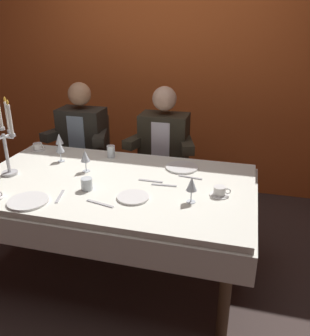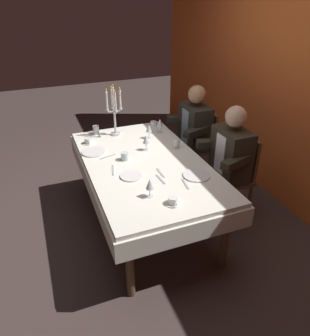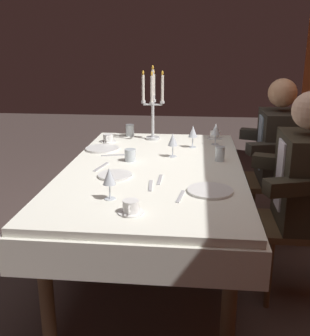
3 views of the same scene
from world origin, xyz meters
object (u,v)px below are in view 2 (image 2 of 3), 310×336
water_tumbler_0 (177,144)px  coffee_cup_0 (154,124)px  wine_glass_1 (150,184)px  seated_diner_0 (195,126)px  wine_glass_3 (149,128)px  water_tumbler_1 (96,130)px  dining_table (145,172)px  dinner_plate_1 (196,175)px  coffee_cup_2 (88,141)px  dinner_plate_0 (94,152)px  seated_diner_1 (232,154)px  dinner_plate_2 (131,176)px  wine_glass_0 (160,123)px  candelabra (114,112)px  coffee_cup_1 (173,201)px  water_tumbler_2 (125,156)px  wine_glass_2 (146,140)px

water_tumbler_0 → coffee_cup_0: water_tumbler_0 is taller
wine_glass_1 → seated_diner_0: (-1.21, 1.05, -0.12)m
wine_glass_3 → coffee_cup_0: bearing=150.5°
wine_glass_3 → water_tumbler_1: wine_glass_3 is taller
dining_table → dinner_plate_1: dinner_plate_1 is taller
water_tumbler_0 → seated_diner_0: seated_diner_0 is taller
seated_diner_0 → coffee_cup_2: bearing=-89.1°
coffee_cup_2 → dining_table: bearing=34.4°
dinner_plate_0 → dinner_plate_1: (0.80, 0.76, 0.00)m
coffee_cup_2 → seated_diner_1: size_ratio=0.11×
dinner_plate_2 → wine_glass_0: 1.04m
candelabra → wine_glass_3: bearing=54.4°
dinner_plate_0 → seated_diner_0: seated_diner_0 is taller
dinner_plate_0 → wine_glass_3: bearing=101.5°
candelabra → coffee_cup_1: 1.50m
wine_glass_0 → water_tumbler_1: (-0.23, -0.70, -0.07)m
water_tumbler_1 → water_tumbler_2: 0.75m
wine_glass_0 → wine_glass_3: 0.20m
dinner_plate_1 → wine_glass_3: wine_glass_3 is taller
candelabra → wine_glass_0: 0.53m
dinner_plate_2 → wine_glass_1: (0.35, 0.04, 0.11)m
dinner_plate_1 → wine_glass_1: (0.15, -0.50, 0.11)m
dinner_plate_2 → wine_glass_0: wine_glass_0 is taller
water_tumbler_1 → seated_diner_0: (0.21, 1.17, -0.05)m
candelabra → seated_diner_1: candelabra is taller
coffee_cup_0 → coffee_cup_1: 1.62m
wine_glass_2 → coffee_cup_1: (0.97, -0.13, -0.09)m
wine_glass_3 → coffee_cup_2: bearing=-98.9°
wine_glass_3 → seated_diner_1: bearing=44.1°
wine_glass_2 → water_tumbler_1: 0.72m
wine_glass_0 → wine_glass_1: same height
wine_glass_0 → water_tumbler_0: bearing=1.5°
water_tumbler_0 → coffee_cup_2: (-0.45, -0.84, -0.02)m
dining_table → water_tumbler_1: 0.91m
wine_glass_2 → seated_diner_0: 0.89m
water_tumbler_2 → seated_diner_0: seated_diner_0 is taller
wine_glass_1 → water_tumbler_0: bearing=142.0°
wine_glass_2 → dinner_plate_2: bearing=-34.0°
dining_table → wine_glass_0: bearing=146.5°
water_tumbler_2 → coffee_cup_1: bearing=9.3°
dinner_plate_2 → dining_table: bearing=136.6°
dinner_plate_0 → coffee_cup_1: (1.11, 0.39, 0.02)m
coffee_cup_2 → water_tumbler_0: bearing=62.0°
wine_glass_1 → coffee_cup_1: bearing=39.4°
seated_diner_0 → dining_table: bearing=-54.2°
water_tumbler_1 → water_tumbler_2: bearing=9.3°
wine_glass_1 → candelabra: bearing=176.7°
wine_glass_2 → wine_glass_3: same height
dinner_plate_0 → wine_glass_2: size_ratio=1.50×
wine_glass_2 → coffee_cup_0: 0.67m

